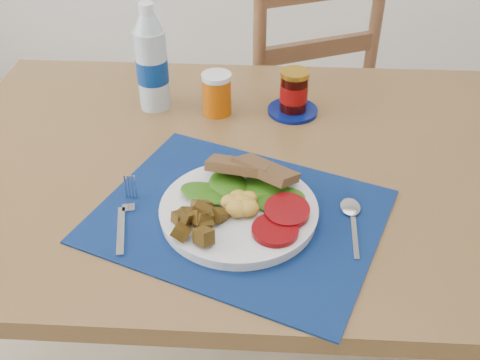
# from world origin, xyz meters

# --- Properties ---
(table) EXTENTS (1.40, 0.90, 0.75)m
(table) POSITION_xyz_m (0.00, 0.20, 0.67)
(table) COLOR brown
(table) RESTS_ON ground
(chair_far) EXTENTS (0.57, 0.56, 1.17)m
(chair_far) POSITION_xyz_m (0.09, 0.90, 0.59)
(chair_far) COLOR brown
(chair_far) RESTS_ON ground
(placemat) EXTENTS (0.61, 0.55, 0.00)m
(placemat) POSITION_xyz_m (-0.05, 0.01, 0.75)
(placemat) COLOR black
(placemat) RESTS_ON table
(breakfast_plate) EXTENTS (0.28, 0.28, 0.07)m
(breakfast_plate) POSITION_xyz_m (-0.05, 0.01, 0.77)
(breakfast_plate) COLOR silver
(breakfast_plate) RESTS_ON placemat
(fork) EXTENTS (0.04, 0.18, 0.00)m
(fork) POSITION_xyz_m (-0.25, -0.01, 0.76)
(fork) COLOR #B2B5BA
(fork) RESTS_ON placemat
(spoon) EXTENTS (0.04, 0.16, 0.00)m
(spoon) POSITION_xyz_m (0.16, 0.01, 0.76)
(spoon) COLOR #B2B5BA
(spoon) RESTS_ON placemat
(water_bottle) EXTENTS (0.07, 0.07, 0.25)m
(water_bottle) POSITION_xyz_m (-0.27, 0.41, 0.86)
(water_bottle) COLOR #ADBFCC
(water_bottle) RESTS_ON table
(juice_glass) EXTENTS (0.07, 0.07, 0.09)m
(juice_glass) POSITION_xyz_m (-0.12, 0.39, 0.80)
(juice_glass) COLOR #BA4F04
(juice_glass) RESTS_ON table
(jam_on_saucer) EXTENTS (0.12, 0.12, 0.11)m
(jam_on_saucer) POSITION_xyz_m (0.06, 0.40, 0.80)
(jam_on_saucer) COLOR #05125B
(jam_on_saucer) RESTS_ON table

